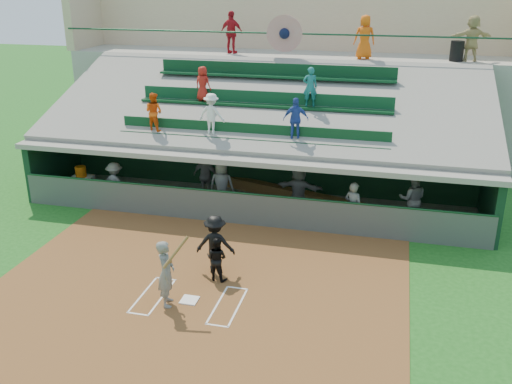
% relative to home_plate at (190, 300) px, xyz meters
% --- Properties ---
extents(ground, '(100.00, 100.00, 0.00)m').
position_rel_home_plate_xyz_m(ground, '(0.00, 0.00, -0.04)').
color(ground, '#195718').
rests_on(ground, ground).
extents(dirt_slab, '(11.00, 9.00, 0.02)m').
position_rel_home_plate_xyz_m(dirt_slab, '(0.00, 0.50, -0.03)').
color(dirt_slab, brown).
rests_on(dirt_slab, ground).
extents(home_plate, '(0.43, 0.43, 0.03)m').
position_rel_home_plate_xyz_m(home_plate, '(0.00, 0.00, 0.00)').
color(home_plate, white).
rests_on(home_plate, dirt_slab).
extents(batters_box_chalk, '(2.65, 1.85, 0.01)m').
position_rel_home_plate_xyz_m(batters_box_chalk, '(0.00, 0.00, -0.01)').
color(batters_box_chalk, white).
rests_on(batters_box_chalk, dirt_slab).
extents(dugout_floor, '(16.00, 3.50, 0.04)m').
position_rel_home_plate_xyz_m(dugout_floor, '(0.00, 6.75, -0.02)').
color(dugout_floor, gray).
rests_on(dugout_floor, ground).
extents(concourse_slab, '(20.00, 3.00, 4.60)m').
position_rel_home_plate_xyz_m(concourse_slab, '(0.00, 13.50, 2.26)').
color(concourse_slab, '#99968B').
rests_on(concourse_slab, ground).
extents(grandstand, '(20.40, 10.40, 7.80)m').
position_rel_home_plate_xyz_m(grandstand, '(-0.01, 10.51, 2.23)').
color(grandstand, '#4F544F').
rests_on(grandstand, ground).
extents(batter_at_plate, '(0.92, 0.79, 1.95)m').
position_rel_home_plate_xyz_m(batter_at_plate, '(-0.47, -0.28, 0.87)').
color(batter_at_plate, '#61645E').
rests_on(batter_at_plate, dirt_slab).
extents(catcher, '(0.69, 0.59, 1.25)m').
position_rel_home_plate_xyz_m(catcher, '(0.35, 1.24, 0.61)').
color(catcher, black).
rests_on(catcher, dirt_slab).
extents(home_umpire, '(1.15, 0.75, 1.69)m').
position_rel_home_plate_xyz_m(home_umpire, '(0.18, 1.67, 0.83)').
color(home_umpire, black).
rests_on(home_umpire, dirt_slab).
extents(dugout_bench, '(12.71, 4.55, 0.40)m').
position_rel_home_plate_xyz_m(dugout_bench, '(-0.11, 8.02, 0.20)').
color(dugout_bench, brown).
rests_on(dugout_bench, dugout_floor).
extents(white_table, '(0.83, 0.65, 0.69)m').
position_rel_home_plate_xyz_m(white_table, '(-6.60, 6.24, 0.35)').
color(white_table, white).
rests_on(white_table, dugout_floor).
extents(water_cooler, '(0.40, 0.40, 0.40)m').
position_rel_home_plate_xyz_m(water_cooler, '(-6.60, 6.22, 0.89)').
color(water_cooler, orange).
rests_on(water_cooler, white_table).
extents(dugout_player_a, '(1.13, 0.79, 1.60)m').
position_rel_home_plate_xyz_m(dugout_player_a, '(-4.83, 5.52, 0.80)').
color(dugout_player_a, '#585A55').
rests_on(dugout_player_a, dugout_floor).
extents(dugout_player_b, '(1.14, 0.67, 1.81)m').
position_rel_home_plate_xyz_m(dugout_player_b, '(-1.83, 6.85, 0.91)').
color(dugout_player_b, '#61645E').
rests_on(dugout_player_b, dugout_floor).
extents(dugout_player_c, '(0.90, 0.61, 1.80)m').
position_rel_home_plate_xyz_m(dugout_player_c, '(-0.99, 6.06, 0.91)').
color(dugout_player_c, '#595C57').
rests_on(dugout_player_c, dugout_floor).
extents(dugout_player_d, '(1.67, 0.66, 1.76)m').
position_rel_home_plate_xyz_m(dugout_player_d, '(1.72, 6.31, 0.88)').
color(dugout_player_d, '#5C5E59').
rests_on(dugout_player_d, dugout_floor).
extents(dugout_player_e, '(0.74, 0.64, 1.70)m').
position_rel_home_plate_xyz_m(dugout_player_e, '(3.67, 5.23, 0.86)').
color(dugout_player_e, '#51534E').
rests_on(dugout_player_e, dugout_floor).
extents(dugout_player_f, '(0.92, 0.73, 1.83)m').
position_rel_home_plate_xyz_m(dugout_player_f, '(5.52, 6.26, 0.92)').
color(dugout_player_f, '#61635E').
rests_on(dugout_player_f, dugout_floor).
extents(trash_bin, '(0.53, 0.53, 0.80)m').
position_rel_home_plate_xyz_m(trash_bin, '(6.92, 12.75, 4.97)').
color(trash_bin, black).
rests_on(trash_bin, concourse_slab).
extents(concourse_staff_a, '(1.13, 0.66, 1.82)m').
position_rel_home_plate_xyz_m(concourse_staff_a, '(-2.54, 12.89, 5.47)').
color(concourse_staff_a, '#B4141F').
rests_on(concourse_staff_a, concourse_slab).
extents(concourse_staff_b, '(0.97, 0.74, 1.77)m').
position_rel_home_plate_xyz_m(concourse_staff_b, '(3.24, 12.49, 5.45)').
color(concourse_staff_b, '#EB5C0D').
rests_on(concourse_staff_b, concourse_slab).
extents(concourse_staff_c, '(1.76, 1.01, 1.81)m').
position_rel_home_plate_xyz_m(concourse_staff_c, '(7.43, 12.85, 5.47)').
color(concourse_staff_c, tan).
rests_on(concourse_staff_c, concourse_slab).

